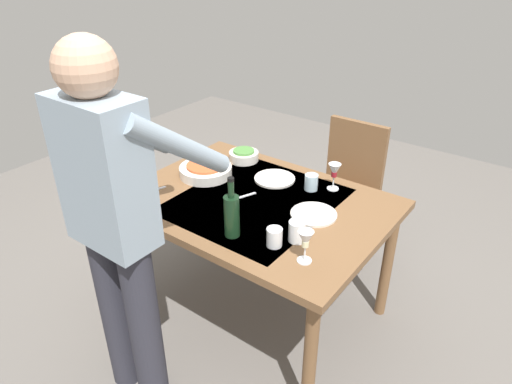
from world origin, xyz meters
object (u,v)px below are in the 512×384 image
water_cup_near_right (297,231)px  dinner_plate_near (275,179)px  water_cup_near_left (311,182)px  wine_bottle (232,214)px  chair_near (347,181)px  wine_glass_left (334,172)px  dinner_plate_far (314,214)px  wine_glass_right (306,241)px  water_cup_far_left (274,237)px  dining_table (256,213)px  serving_bowl_pasta (206,170)px  side_bowl_salad (244,155)px  person_server (117,220)px

water_cup_near_right → dinner_plate_near: (0.42, -0.43, -0.04)m
water_cup_near_left → dinner_plate_near: (0.22, 0.02, -0.04)m
wine_bottle → water_cup_near_left: size_ratio=3.37×
water_cup_near_right → chair_near: bearing=-76.3°
dinner_plate_near → water_cup_near_right: bearing=134.1°
chair_near → wine_glass_left: size_ratio=6.03×
water_cup_near_left → dinner_plate_near: bearing=6.0°
dinner_plate_far → wine_glass_right: bearing=114.4°
wine_glass_right → water_cup_near_right: (0.11, -0.11, -0.06)m
wine_glass_right → water_cup_near_left: size_ratio=1.72×
wine_bottle → water_cup_far_left: (-0.20, -0.05, -0.07)m
dining_table → water_cup_near_left: 0.34m
wine_bottle → wine_glass_right: 0.37m
serving_bowl_pasta → dining_table: bearing=171.4°
side_bowl_salad → dinner_plate_near: bearing=161.5°
water_cup_near_right → dinner_plate_near: bearing=-45.9°
dining_table → water_cup_near_right: (-0.36, 0.18, 0.13)m
chair_near → water_cup_near_left: bearing=95.7°
water_cup_near_left → water_cup_near_right: 0.50m
water_cup_near_left → side_bowl_salad: (0.52, -0.08, -0.01)m
person_server → serving_bowl_pasta: person_server is taller
water_cup_near_left → water_cup_near_right: (-0.20, 0.45, 0.01)m
dining_table → wine_glass_left: bearing=-127.0°
wine_glass_right → dinner_plate_far: wine_glass_right is taller
serving_bowl_pasta → side_bowl_salad: 0.29m
serving_bowl_pasta → dinner_plate_near: 0.40m
person_server → dinner_plate_near: person_server is taller
wine_bottle → serving_bowl_pasta: wine_bottle is taller
chair_near → water_cup_far_left: 1.19m
chair_near → dining_table: bearing=83.0°
wine_glass_right → water_cup_far_left: size_ratio=1.74×
chair_near → side_bowl_salad: 0.74m
water_cup_near_right → serving_bowl_pasta: 0.80m
person_server → wine_bottle: 0.50m
dining_table → chair_near: bearing=-97.0°
wine_bottle → wine_glass_left: wine_bottle is taller
chair_near → wine_glass_right: size_ratio=6.03×
chair_near → water_cup_near_left: size_ratio=10.37×
person_server → water_cup_near_right: (-0.50, -0.57, -0.16)m
wine_glass_left → dinner_plate_near: 0.35m
wine_glass_left → water_cup_far_left: size_ratio=1.74×
wine_bottle → dinner_plate_far: wine_bottle is taller
wine_glass_left → water_cup_near_right: (-0.10, 0.53, -0.06)m
chair_near → wine_bottle: size_ratio=3.07×
person_server → wine_glass_right: person_server is taller
water_cup_near_left → water_cup_far_left: size_ratio=1.01×
chair_near → dinner_plate_far: bearing=104.2°
dinner_plate_near → dinner_plate_far: same height
chair_near → dinner_plate_near: size_ratio=3.96×
dining_table → chair_near: size_ratio=1.48×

